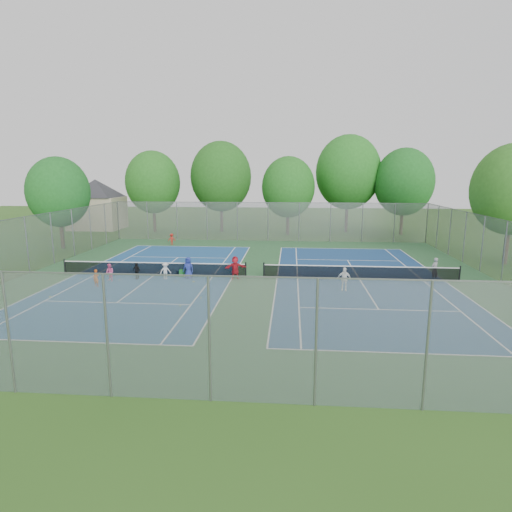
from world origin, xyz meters
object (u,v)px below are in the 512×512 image
(instructor, at_px, (435,269))
(ball_hopper, at_px, (182,273))
(net_left, at_px, (154,269))
(net_right, at_px, (360,273))
(ball_crate, at_px, (179,272))

(instructor, bearing_deg, ball_hopper, -30.86)
(net_left, distance_m, ball_hopper, 2.04)
(net_right, relative_size, ball_crate, 40.58)
(net_left, height_order, instructor, instructor)
(net_right, height_order, ball_hopper, net_right)
(net_left, relative_size, ball_crate, 40.58)
(ball_crate, bearing_deg, instructor, -1.14)
(net_right, bearing_deg, instructor, 2.35)
(ball_hopper, relative_size, instructor, 0.34)
(ball_crate, height_order, instructor, instructor)
(instructor, bearing_deg, ball_crate, -33.44)
(ball_crate, bearing_deg, net_left, -161.54)
(net_left, xyz_separation_m, net_right, (14.00, 0.00, 0.00))
(net_left, bearing_deg, ball_crate, 18.46)
(ball_hopper, distance_m, instructor, 16.84)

